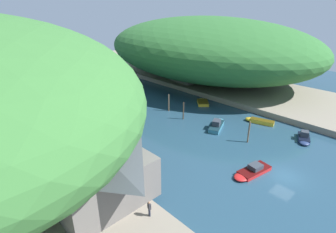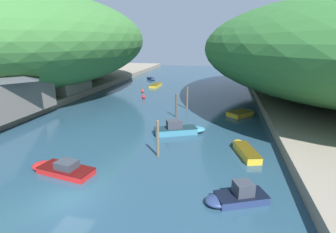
# 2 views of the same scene
# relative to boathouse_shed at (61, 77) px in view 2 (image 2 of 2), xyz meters

# --- Properties ---
(water_surface) EXTENTS (130.00, 130.00, 0.00)m
(water_surface) POSITION_rel_boathouse_shed_xyz_m (19.79, 0.56, -3.68)
(water_surface) COLOR #234256
(water_surface) RESTS_ON ground
(left_bank) EXTENTS (22.00, 120.00, 1.10)m
(left_bank) POSITION_rel_boathouse_shed_xyz_m (-6.85, 0.56, -3.13)
(left_bank) COLOR gray
(left_bank) RESTS_ON ground
(right_bank) EXTENTS (22.00, 120.00, 1.10)m
(right_bank) POSITION_rel_boathouse_shed_xyz_m (46.43, 0.56, -3.13)
(right_bank) COLOR gray
(right_bank) RESTS_ON ground
(hillside_left) EXTENTS (42.48, 59.47, 18.20)m
(hillside_left) POSITION_rel_boathouse_shed_xyz_m (-7.95, 2.82, 6.51)
(hillside_left) COLOR #387033
(hillside_left) RESTS_ON left_bank
(boathouse_shed) EXTENTS (8.30, 9.72, 4.98)m
(boathouse_shed) POSITION_rel_boathouse_shed_xyz_m (0.00, 0.00, 0.00)
(boathouse_shed) COLOR gray
(boathouse_shed) RESTS_ON left_bank
(right_bank_cottage) EXTENTS (5.40, 6.76, 5.76)m
(right_bank_cottage) POSITION_rel_boathouse_shed_xyz_m (39.80, 6.16, 0.39)
(right_bank_cottage) COLOR slate
(right_bank_cottage) RESTS_ON right_bank
(boat_red_skiff) EXTENTS (4.46, 4.52, 0.67)m
(boat_red_skiff) POSITION_rel_boathouse_shed_xyz_m (32.51, -5.73, -3.35)
(boat_red_skiff) COLOR gold
(boat_red_skiff) RESTS_ON water_surface
(boat_small_dinghy) EXTENTS (6.19, 3.98, 1.64)m
(boat_small_dinghy) POSITION_rel_boathouse_shed_xyz_m (25.11, -15.03, -3.18)
(boat_small_dinghy) COLOR teal
(boat_small_dinghy) RESTS_ON water_surface
(boat_moored_right) EXTENTS (1.92, 6.06, 0.62)m
(boat_moored_right) POSITION_rel_boathouse_shed_xyz_m (14.30, 15.34, -3.37)
(boat_moored_right) COLOR gold
(boat_moored_right) RESTS_ON water_surface
(boat_mid_channel) EXTENTS (2.70, 5.23, 0.70)m
(boat_mid_channel) POSITION_rel_boathouse_shed_xyz_m (31.99, -19.10, -3.34)
(boat_mid_channel) COLOR gold
(boat_mid_channel) RESTS_ON water_surface
(boat_far_upstream) EXTENTS (2.93, 3.23, 0.58)m
(boat_far_upstream) POSITION_rel_boathouse_shed_xyz_m (10.59, 24.15, -3.40)
(boat_far_upstream) COLOR navy
(boat_far_upstream) RESTS_ON water_surface
(boat_cabin_cruiser) EXTENTS (5.91, 2.79, 1.12)m
(boat_cabin_cruiser) POSITION_rel_boathouse_shed_xyz_m (17.12, -26.21, -3.33)
(boat_cabin_cruiser) COLOR red
(boat_cabin_cruiser) RESTS_ON water_surface
(boat_near_quay) EXTENTS (4.47, 3.10, 1.43)m
(boat_near_quay) POSITION_rel_boathouse_shed_xyz_m (30.94, -27.39, -3.25)
(boat_near_quay) COLOR navy
(boat_near_quay) RESTS_ON water_surface
(mooring_post_nearest) EXTENTS (0.25, 0.25, 3.53)m
(mooring_post_nearest) POSITION_rel_boathouse_shed_xyz_m (24.12, -21.55, -1.91)
(mooring_post_nearest) COLOR brown
(mooring_post_nearest) RESTS_ON water_surface
(mooring_post_fourth) EXTENTS (0.23, 0.23, 3.34)m
(mooring_post_fourth) POSITION_rel_boathouse_shed_xyz_m (23.38, -8.58, -2.00)
(mooring_post_fourth) COLOR #4C3D2D
(mooring_post_fourth) RESTS_ON water_surface
(mooring_post_farthest) EXTENTS (0.25, 0.25, 3.51)m
(mooring_post_farthest) POSITION_rel_boathouse_shed_xyz_m (24.25, -3.78, -1.92)
(mooring_post_farthest) COLOR brown
(mooring_post_farthest) RESTS_ON water_surface
(channel_buoy_near) EXTENTS (0.55, 0.55, 0.83)m
(channel_buoy_near) POSITION_rel_boathouse_shed_xyz_m (13.51, 7.22, -3.36)
(channel_buoy_near) COLOR red
(channel_buoy_near) RESTS_ON water_surface
(channel_buoy_far) EXTENTS (0.61, 0.61, 0.91)m
(channel_buoy_far) POSITION_rel_boathouse_shed_xyz_m (15.40, 1.83, -3.32)
(channel_buoy_far) COLOR red
(channel_buoy_far) RESTS_ON water_surface
(person_by_boathouse) EXTENTS (0.33, 0.43, 1.69)m
(person_by_boathouse) POSITION_rel_boathouse_shed_xyz_m (2.29, -15.78, -1.61)
(person_by_boathouse) COLOR #282D3D
(person_by_boathouse) RESTS_ON left_bank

